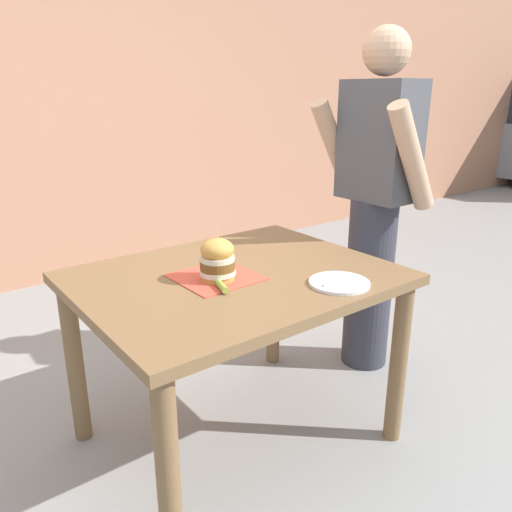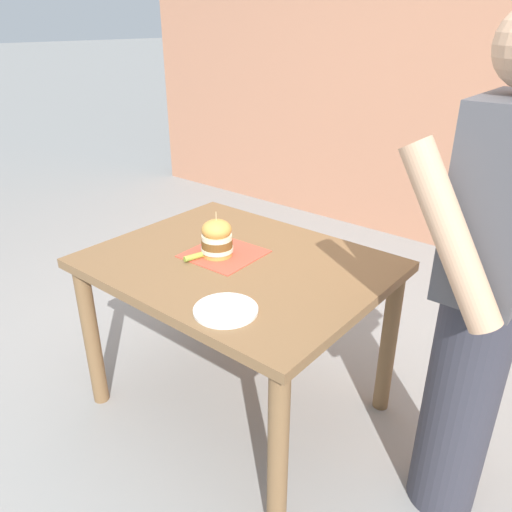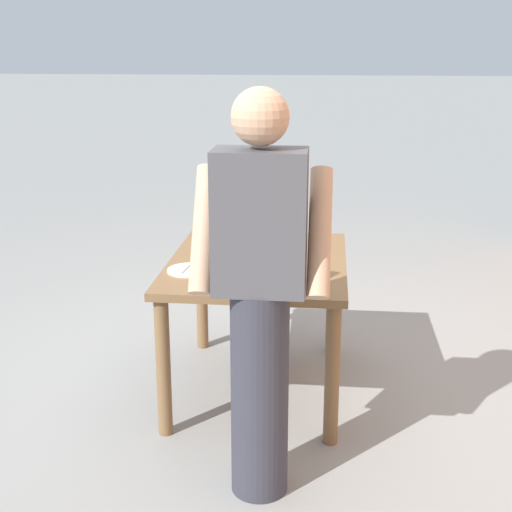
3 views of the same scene
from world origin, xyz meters
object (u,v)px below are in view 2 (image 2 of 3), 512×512
at_px(side_plate_with_forks, 226,310).
at_px(sandwich, 217,238).
at_px(patio_table, 238,284).
at_px(pickle_spear, 195,257).
at_px(diner_across_table, 483,292).

bearing_deg(side_plate_with_forks, sandwich, -132.95).
relative_size(patio_table, side_plate_with_forks, 5.30).
bearing_deg(side_plate_with_forks, patio_table, -144.14).
xyz_separation_m(pickle_spear, diner_across_table, (-0.21, 1.05, 0.12)).
bearing_deg(patio_table, diner_across_table, 96.25).
bearing_deg(sandwich, pickle_spear, -26.22).
relative_size(pickle_spear, side_plate_with_forks, 0.43).
bearing_deg(patio_table, pickle_spear, -51.47).
bearing_deg(pickle_spear, sandwich, 153.78).
height_order(pickle_spear, diner_across_table, diner_across_table).
xyz_separation_m(patio_table, pickle_spear, (0.11, -0.14, 0.13)).
bearing_deg(sandwich, diner_across_table, 96.78).
height_order(patio_table, pickle_spear, pickle_spear).
distance_m(patio_table, diner_across_table, 0.95).
distance_m(pickle_spear, diner_across_table, 1.08).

